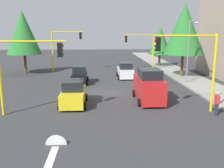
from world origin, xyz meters
TOP-DOWN VIEW (x-y plane):
  - ground_plane at (0.00, 0.00)m, footprint 120.00×120.00m
  - sidewalk_kerb at (-5.00, 10.50)m, footprint 80.00×4.00m
  - lane_arrow_near at (11.51, -3.00)m, footprint 2.40×1.10m
  - traffic_signal_near_right at (6.00, -5.63)m, footprint 0.36×4.59m
  - traffic_signal_far_left at (-14.00, 5.66)m, footprint 0.36×4.59m
  - traffic_signal_near_left at (6.00, 5.69)m, footprint 0.36×4.59m
  - traffic_signal_far_right at (-14.00, -5.73)m, footprint 0.36×4.59m
  - street_lamp_curbside at (-3.61, 9.20)m, footprint 2.15×0.28m
  - tree_roadside_mid at (-8.00, 10.00)m, footprint 5.03×5.03m
  - tree_roadside_far at (-18.00, 9.50)m, footprint 3.64×3.64m
  - tree_opposite_side at (-12.00, -11.00)m, footprint 4.69×4.69m
  - delivery_van_red at (2.99, 3.44)m, footprint 4.80×2.22m
  - car_white at (-7.88, 2.64)m, footprint 4.16×2.08m
  - car_black at (-4.72, -2.93)m, footprint 3.63×1.92m
  - car_yellow at (3.78, -2.78)m, footprint 4.01×2.10m
  - pedestrian_crossing at (6.87, 7.48)m, footprint 0.40×0.24m

SIDE VIEW (x-z plane):
  - ground_plane at x=0.00m, z-range 0.00..0.00m
  - lane_arrow_near at x=11.51m, z-range -0.54..0.56m
  - sidewalk_kerb at x=-5.00m, z-range 0.00..0.15m
  - car_black at x=-4.72m, z-range -0.09..1.88m
  - car_yellow at x=3.78m, z-range -0.09..1.89m
  - car_white at x=-7.88m, z-range -0.09..1.89m
  - pedestrian_crossing at x=6.87m, z-range 0.06..1.76m
  - delivery_van_red at x=2.99m, z-range -0.11..2.67m
  - traffic_signal_near_right at x=6.00m, z-range 1.12..6.40m
  - traffic_signal_far_left at x=-14.00m, z-range 1.14..6.56m
  - traffic_signal_near_left at x=6.00m, z-range 1.18..6.83m
  - traffic_signal_far_right at x=-14.00m, z-range 1.21..7.13m
  - tree_roadside_far at x=-18.00m, z-range 1.02..7.64m
  - street_lamp_curbside at x=-3.61m, z-range 0.85..7.85m
  - tree_opposite_side at x=-12.00m, z-range 1.35..9.94m
  - tree_roadside_mid at x=-8.00m, z-range 1.46..10.70m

